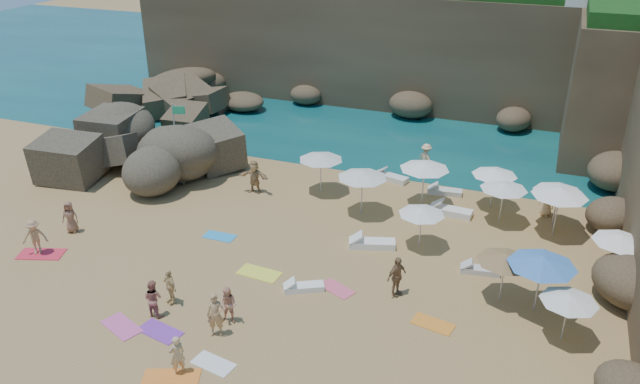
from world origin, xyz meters
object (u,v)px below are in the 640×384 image
(rock_outcrop, at_px, (146,174))
(flag_pole, at_px, (177,129))
(person_stand_6, at_px, (177,355))
(parasol_0, at_px, (362,174))
(person_stand_4, at_px, (547,201))
(parasol_1, at_px, (321,156))
(lounger_0, at_px, (391,178))
(person_stand_2, at_px, (426,158))
(person_stand_3, at_px, (397,276))
(person_stand_1, at_px, (153,298))
(parasol_2, at_px, (495,172))
(person_stand_5, at_px, (254,177))

(rock_outcrop, distance_m, flag_pole, 3.19)
(person_stand_6, bearing_deg, parasol_0, -156.34)
(rock_outcrop, height_order, person_stand_4, rock_outcrop)
(parasol_1, xyz_separation_m, lounger_0, (3.07, 2.77, -1.86))
(flag_pole, height_order, lounger_0, flag_pole)
(person_stand_2, relative_size, person_stand_4, 1.08)
(person_stand_3, bearing_deg, flag_pole, 92.72)
(lounger_0, distance_m, person_stand_3, 10.91)
(parasol_0, height_order, person_stand_1, parasol_0)
(rock_outcrop, xyz_separation_m, person_stand_1, (8.09, -10.82, 0.75))
(person_stand_1, height_order, person_stand_2, person_stand_2)
(parasol_2, height_order, person_stand_1, parasol_2)
(parasol_1, relative_size, person_stand_1, 1.53)
(person_stand_4, height_order, person_stand_5, person_stand_5)
(person_stand_5, bearing_deg, person_stand_2, 35.10)
(flag_pole, height_order, person_stand_1, flag_pole)
(person_stand_5, bearing_deg, person_stand_3, -36.79)
(person_stand_1, relative_size, person_stand_4, 0.99)
(parasol_0, xyz_separation_m, parasol_1, (-2.74, 1.58, -0.09))
(person_stand_1, bearing_deg, flag_pole, -58.72)
(flag_pole, height_order, parasol_2, flag_pole)
(person_stand_2, bearing_deg, person_stand_4, -167.49)
(flag_pole, relative_size, person_stand_4, 2.60)
(person_stand_2, bearing_deg, parasol_1, 83.73)
(parasol_0, bearing_deg, person_stand_1, -113.72)
(person_stand_2, bearing_deg, person_stand_6, 116.57)
(lounger_0, xyz_separation_m, person_stand_2, (1.48, 1.87, 0.67))
(person_stand_3, xyz_separation_m, person_stand_4, (5.09, 9.13, -0.08))
(rock_outcrop, xyz_separation_m, parasol_1, (10.02, 1.38, 2.00))
(parasol_0, relative_size, lounger_0, 1.27)
(flag_pole, distance_m, person_stand_5, 5.50)
(lounger_0, relative_size, person_stand_5, 1.07)
(parasol_0, xyz_separation_m, person_stand_2, (1.81, 6.21, -1.27))
(parasol_1, distance_m, person_stand_5, 3.64)
(person_stand_2, relative_size, person_stand_5, 0.93)
(flag_pole, xyz_separation_m, person_stand_1, (6.44, -11.87, -1.77))
(person_stand_2, relative_size, person_stand_3, 0.98)
(person_stand_2, bearing_deg, person_stand_5, 75.64)
(parasol_0, height_order, person_stand_4, parasol_0)
(parasol_1, distance_m, lounger_0, 4.53)
(flag_pole, distance_m, person_stand_2, 13.94)
(parasol_0, height_order, person_stand_3, parasol_0)
(person_stand_3, distance_m, person_stand_6, 8.79)
(parasol_0, bearing_deg, lounger_0, 85.65)
(flag_pole, relative_size, parasol_1, 1.71)
(person_stand_4, bearing_deg, person_stand_3, -94.15)
(person_stand_1, relative_size, person_stand_6, 1.03)
(rock_outcrop, bearing_deg, person_stand_4, 7.57)
(parasol_1, height_order, person_stand_3, parasol_1)
(person_stand_6, bearing_deg, person_stand_2, -158.62)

